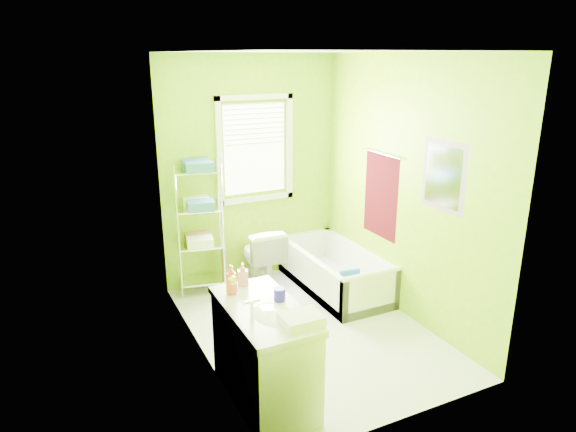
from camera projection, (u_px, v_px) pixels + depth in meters
name	position (u px, v px, depth m)	size (l,w,h in m)	color
ground	(309.00, 329.00, 5.04)	(2.90, 2.90, 0.00)	silver
room_envelope	(311.00, 175.00, 4.57)	(2.14, 2.94, 2.62)	#7AAA08
window	(255.00, 144.00, 5.80)	(0.92, 0.05, 1.22)	white
door	(244.00, 300.00, 3.45)	(0.09, 0.80, 2.00)	white
right_wall_decor	(404.00, 188.00, 5.05)	(0.04, 1.48, 1.17)	#40070C
bathtub	(335.00, 277.00, 5.85)	(0.71, 1.51, 0.49)	white
toilet	(261.00, 257.00, 5.85)	(0.42, 0.73, 0.74)	white
vanity	(265.00, 350.00, 3.92)	(0.55, 1.03, 1.02)	white
wire_shelf_unit	(200.00, 214.00, 5.58)	(0.55, 0.46, 1.51)	silver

